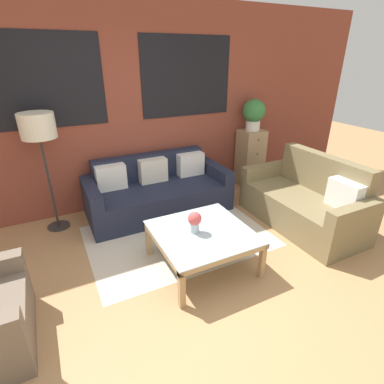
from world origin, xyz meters
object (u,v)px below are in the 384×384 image
(coffee_table, at_px, (202,236))
(settee_vintage, at_px, (305,203))
(potted_plant, at_px, (254,113))
(couch_dark, at_px, (158,192))
(drawer_cabinet, at_px, (250,158))
(floor_lamp, at_px, (38,131))
(flower_vase, at_px, (195,221))

(coffee_table, bearing_deg, settee_vintage, 5.99)
(potted_plant, bearing_deg, couch_dark, -172.76)
(settee_vintage, xyz_separation_m, drawer_cabinet, (0.19, 1.48, 0.17))
(coffee_table, height_order, drawer_cabinet, drawer_cabinet)
(drawer_cabinet, bearing_deg, coffee_table, -137.92)
(couch_dark, height_order, settee_vintage, settee_vintage)
(drawer_cabinet, bearing_deg, couch_dark, -172.76)
(floor_lamp, bearing_deg, drawer_cabinet, 1.62)
(couch_dark, relative_size, floor_lamp, 1.33)
(couch_dark, relative_size, coffee_table, 2.06)
(floor_lamp, xyz_separation_m, drawer_cabinet, (3.16, 0.09, -0.82))
(potted_plant, relative_size, flower_vase, 2.18)
(settee_vintage, bearing_deg, potted_plant, 82.82)
(settee_vintage, xyz_separation_m, coffee_table, (-1.64, -0.17, 0.06))
(potted_plant, bearing_deg, flower_vase, -139.54)
(couch_dark, height_order, drawer_cabinet, drawer_cabinet)
(couch_dark, bearing_deg, potted_plant, 7.24)
(coffee_table, height_order, flower_vase, flower_vase)
(settee_vintage, distance_m, flower_vase, 1.74)
(potted_plant, bearing_deg, floor_lamp, -178.38)
(settee_vintage, height_order, potted_plant, potted_plant)
(couch_dark, relative_size, flower_vase, 8.68)
(flower_vase, bearing_deg, settee_vintage, 4.90)
(settee_vintage, relative_size, floor_lamp, 1.10)
(settee_vintage, distance_m, potted_plant, 1.75)
(coffee_table, relative_size, floor_lamp, 0.65)
(coffee_table, relative_size, drawer_cabinet, 1.01)
(floor_lamp, relative_size, potted_plant, 3.00)
(settee_vintage, xyz_separation_m, floor_lamp, (-2.97, 1.39, 0.98))
(couch_dark, bearing_deg, coffee_table, -91.39)
(settee_vintage, relative_size, coffee_table, 1.70)
(couch_dark, xyz_separation_m, coffee_table, (-0.03, -1.42, 0.08))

